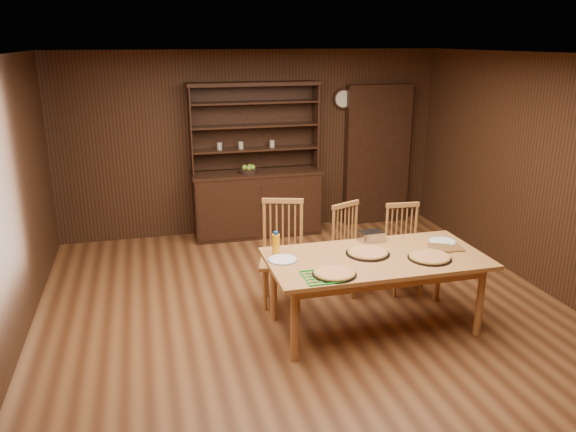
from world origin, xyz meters
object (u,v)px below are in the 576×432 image
object	(u,v)px
chair_center	(350,245)
juice_bottle	(276,244)
dining_table	(376,264)
chair_left	(282,249)
chair_right	(403,245)
china_hutch	(257,195)

from	to	relation	value
chair_center	juice_bottle	bearing A→B (deg)	-172.23
dining_table	chair_center	bearing A→B (deg)	84.36
dining_table	chair_left	bearing A→B (deg)	131.46
dining_table	chair_left	distance (m)	1.09
dining_table	chair_center	world-z (taller)	chair_center
chair_right	juice_bottle	bearing A→B (deg)	-158.24
china_hutch	dining_table	bearing A→B (deg)	-79.77
dining_table	chair_left	world-z (taller)	chair_left
chair_left	chair_right	bearing A→B (deg)	15.29
china_hutch	chair_left	xyz separation A→B (m)	(-0.17, -2.21, 0.00)
chair_left	chair_right	distance (m)	1.40
chair_left	chair_right	size ratio (longest dim) A/B	1.14
chair_right	juice_bottle	xyz separation A→B (m)	(-1.59, -0.49, 0.34)
china_hutch	chair_center	bearing A→B (deg)	-73.21
chair_left	chair_center	size ratio (longest dim) A/B	1.13
dining_table	chair_right	xyz separation A→B (m)	(0.68, 0.78, -0.16)
chair_left	chair_right	xyz separation A→B (m)	(1.40, -0.03, -0.08)
chair_left	juice_bottle	world-z (taller)	chair_left
juice_bottle	dining_table	bearing A→B (deg)	-18.08
chair_center	juice_bottle	xyz separation A→B (m)	(-1.00, -0.62, 0.33)
dining_table	chair_right	world-z (taller)	chair_right
china_hutch	chair_right	xyz separation A→B (m)	(1.22, -2.24, -0.07)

